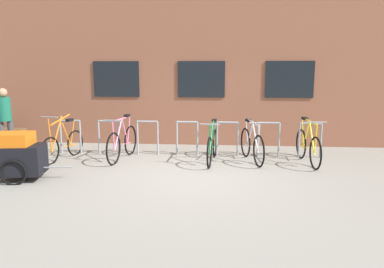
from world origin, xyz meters
The scene contains 11 objects.
ground_plane centered at (0.00, 0.00, 0.00)m, with size 42.00×42.00×0.00m, color gray.
storefront_building centered at (0.00, 6.12, 2.99)m, with size 28.00×5.89×5.98m.
bike_rack centered at (-0.28, 1.90, 0.52)m, with size 6.56×0.05×0.86m.
bicycle_pink centered at (-1.78, 1.37, 0.40)m, with size 0.44×1.78×1.06m.
bicycle_yellow centered at (2.55, 1.35, 0.39)m, with size 0.44×1.75×1.04m.
bicycle_silver centered at (1.29, 1.44, 0.39)m, with size 0.54×1.68×1.00m.
bicycle_orange centered at (-3.17, 1.23, 0.37)m, with size 0.49×1.59×1.10m.
bicycle_green centered at (0.37, 1.29, 0.38)m, with size 0.44×1.78×0.98m.
bike_trailer centered at (-3.32, -0.45, 0.49)m, with size 1.48×0.76×0.94m.
person_by_bench centered at (-4.82, 1.61, 0.96)m, with size 0.32×0.32×1.67m.
backpack centered at (-4.15, 1.14, 0.22)m, with size 0.28×0.20×0.44m, color #1E4C1E.
Camera 1 is at (0.57, -6.97, 2.10)m, focal length 34.02 mm.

